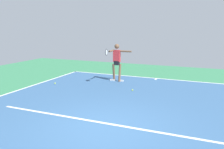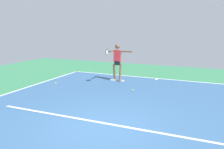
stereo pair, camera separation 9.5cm
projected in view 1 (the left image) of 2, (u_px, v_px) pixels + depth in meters
ground_plane at (103, 128)px, 6.34m from camera, size 22.09×22.09×0.00m
court_surface at (103, 127)px, 6.34m from camera, size 10.05×13.50×0.00m
court_line_baseline_near at (157, 78)px, 12.39m from camera, size 10.05×0.10×0.01m
court_line_service at (108, 124)px, 6.59m from camera, size 7.54×0.10×0.01m
court_line_centre_mark at (156, 79)px, 12.21m from camera, size 0.10×0.30×0.01m
tennis_player at (117, 60)px, 11.53m from camera, size 1.10×1.22×1.86m
tennis_ball_by_sideline at (132, 90)px, 9.97m from camera, size 0.07×0.07×0.07m
tennis_ball_by_baseline at (55, 83)px, 11.17m from camera, size 0.07×0.07×0.07m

